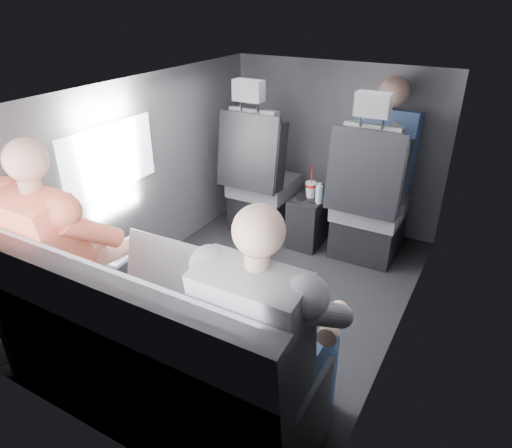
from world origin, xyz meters
The scene contains 20 objects.
floor centered at (0.00, 0.00, 0.00)m, with size 2.60×2.60×0.00m, color black.
ceiling centered at (0.00, 0.00, 1.35)m, with size 2.60×2.60×0.00m, color #B2B2AD.
panel_left centered at (-0.90, 0.00, 0.68)m, with size 0.02×2.60×1.35m, color #56565B.
panel_right centered at (0.90, 0.00, 0.68)m, with size 0.02×2.60×1.35m, color #56565B.
panel_front centered at (0.00, 1.30, 0.68)m, with size 1.80×0.02×1.35m, color #56565B.
panel_back centered at (0.00, -1.30, 0.68)m, with size 1.80×0.02×1.35m, color #56565B.
side_window centered at (-0.88, -0.30, 0.90)m, with size 0.02×0.75×0.42m, color white.
seatbelt centered at (0.45, 0.67, 0.80)m, with size 0.05×0.01×0.65m, color black.
front_seat_left centered at (-0.45, 0.84, 0.40)m, with size 0.52×0.58×1.26m.
front_seat_right centered at (0.45, 0.84, 0.40)m, with size 0.52×0.58×1.26m.
center_console centered at (0.00, 0.88, 0.20)m, with size 0.24×0.48×0.41m.
rear_bench centered at (0.00, -1.06, 0.31)m, with size 1.60×0.57×0.92m.
soda_cup centered at (0.00, 0.83, 0.47)m, with size 0.09×0.09×0.27m.
water_bottle centered at (0.10, 0.76, 0.47)m, with size 0.06×0.06×0.16m.
laptop_white centered at (-0.50, -0.81, 0.63)m, with size 0.33×0.31×0.24m.
laptop_silver centered at (0.02, -0.79, 0.64)m, with size 0.41×0.36×0.28m.
laptop_black centered at (0.54, -0.80, 0.63)m, with size 0.35×0.33×0.23m.
passenger_rear_left centered at (-0.54, -0.97, 0.65)m, with size 0.54×0.65×1.28m.
passenger_rear_right centered at (0.59, -0.97, 0.63)m, with size 0.50×0.62×1.23m.
passenger_front_right centered at (0.47, 1.10, 0.76)m, with size 0.42×0.42×0.87m.
Camera 1 is at (1.22, -2.20, 1.82)m, focal length 32.00 mm.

